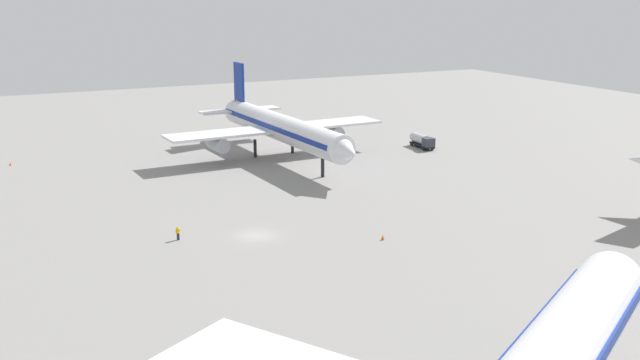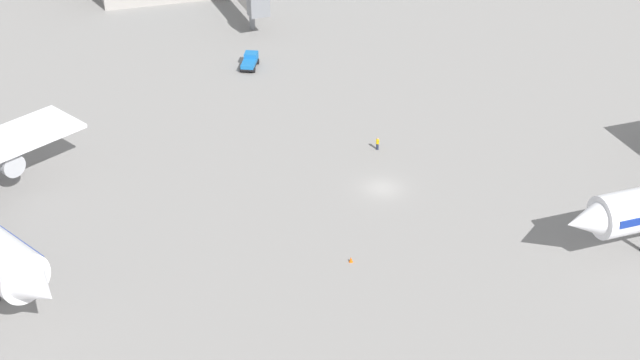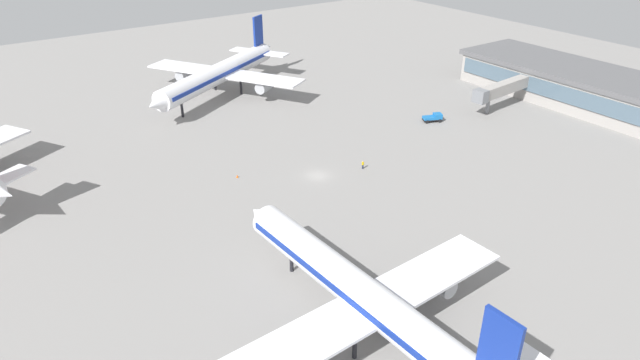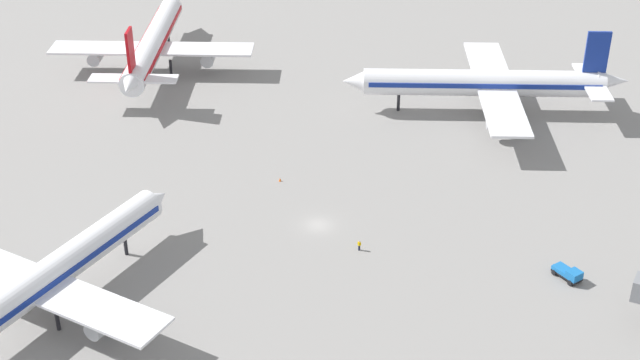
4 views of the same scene
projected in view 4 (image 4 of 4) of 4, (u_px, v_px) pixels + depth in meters
ground at (318, 225)px, 142.55m from camera, size 288.00×288.00×0.00m
airplane_at_gate at (48, 277)px, 121.25m from camera, size 50.21×40.24×15.28m
airplane_taxiing at (153, 44)px, 193.59m from camera, size 48.90×40.96×16.51m
airplane_distant at (487, 83)px, 175.25m from camera, size 41.90×50.03×16.89m
pushback_tractor at (568, 273)px, 129.67m from camera, size 3.59×4.79×1.90m
ground_crew_worker at (359, 245)px, 136.07m from camera, size 0.43×0.57×1.67m
safety_cone_mid_apron at (280, 180)px, 154.37m from camera, size 0.44×0.44×0.60m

